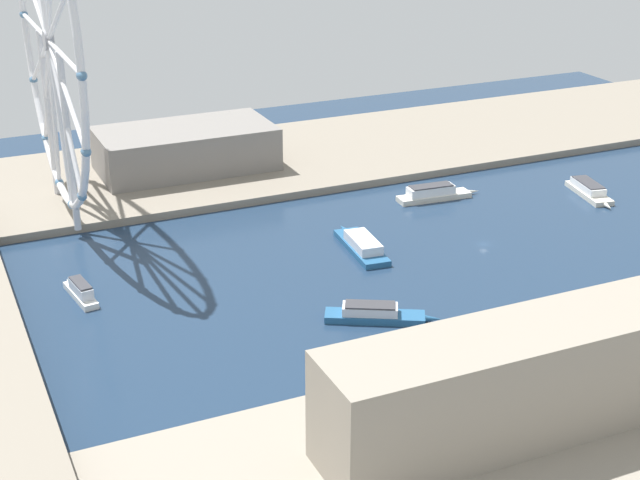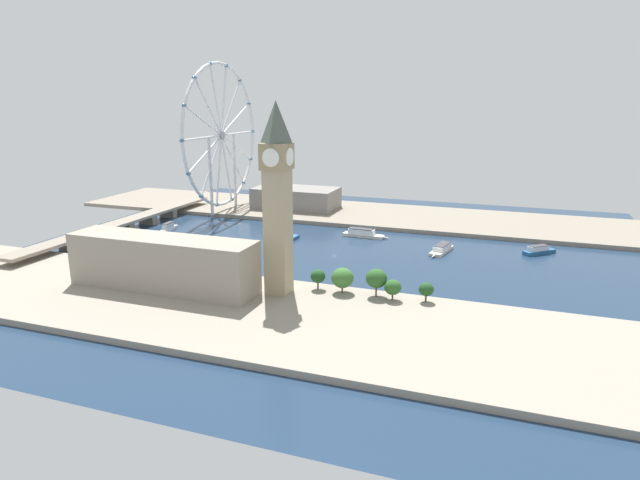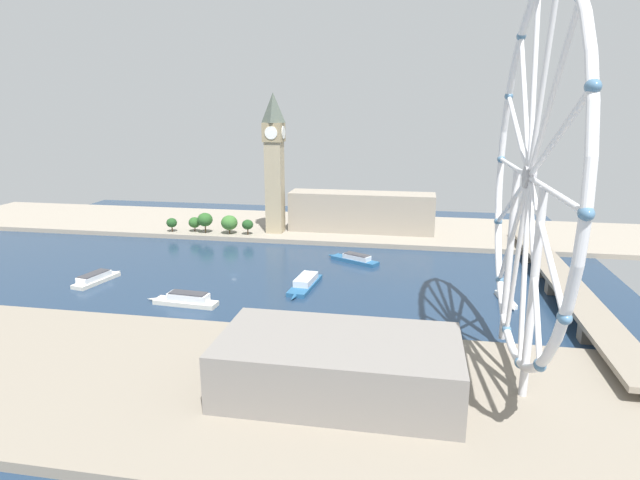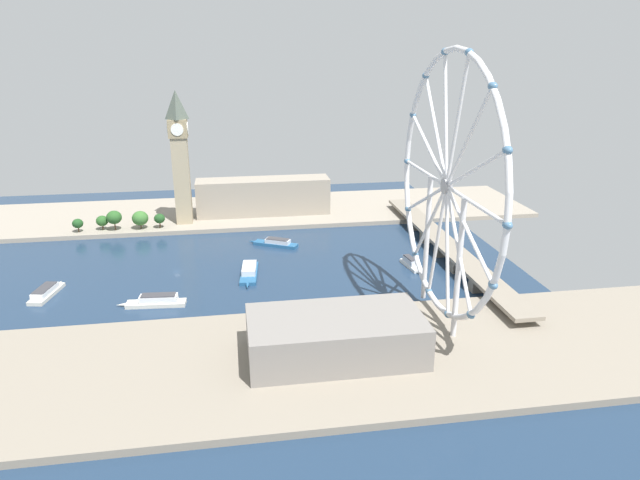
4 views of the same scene
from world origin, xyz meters
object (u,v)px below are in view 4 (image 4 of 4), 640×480
at_px(tour_boat_1, 249,271).
at_px(tour_boat_2, 410,263).
at_px(riverside_hall, 336,336).
at_px(parliament_block, 263,196).
at_px(river_bridge, 446,246).
at_px(clock_tower, 180,156).
at_px(tour_boat_0, 46,292).
at_px(tour_boat_3, 156,301).
at_px(ferris_wheel, 446,187).
at_px(tour_boat_4, 276,243).

height_order(tour_boat_1, tour_boat_2, tour_boat_2).
bearing_deg(riverside_hall, tour_boat_2, 146.93).
bearing_deg(parliament_block, tour_boat_1, -7.98).
bearing_deg(parliament_block, riverside_hall, 4.12).
xyz_separation_m(riverside_hall, river_bridge, (-111.04, 89.44, -5.38)).
relative_size(clock_tower, parliament_block, 0.94).
xyz_separation_m(tour_boat_0, tour_boat_3, (20.89, 57.55, 0.27)).
bearing_deg(parliament_block, tour_boat_0, -44.16).
bearing_deg(river_bridge, tour_boat_2, -60.70).
bearing_deg(ferris_wheel, parliament_block, -159.35).
bearing_deg(tour_boat_2, river_bridge, 111.40).
relative_size(tour_boat_1, tour_boat_4, 1.16).
height_order(tour_boat_2, tour_boat_4, tour_boat_2).
height_order(parliament_block, tour_boat_3, parliament_block).
distance_m(ferris_wheel, tour_boat_1, 126.66).
xyz_separation_m(parliament_block, ferris_wheel, (182.88, 68.93, 48.21)).
distance_m(ferris_wheel, tour_boat_3, 150.50).
bearing_deg(river_bridge, tour_boat_1, -84.21).
height_order(riverside_hall, tour_boat_0, riverside_hall).
bearing_deg(tour_boat_4, tour_boat_3, 78.29).
bearing_deg(clock_tower, ferris_wheel, 36.62).
relative_size(river_bridge, tour_boat_3, 6.00).
xyz_separation_m(parliament_block, riverside_hall, (211.02, 15.19, -4.53)).
bearing_deg(tour_boat_2, tour_boat_0, -95.34).
distance_m(tour_boat_0, tour_boat_1, 105.36).
bearing_deg(tour_boat_2, clock_tower, -134.94).
bearing_deg(tour_boat_1, river_bridge, 101.35).
bearing_deg(tour_boat_3, ferris_wheel, 168.11).
bearing_deg(tour_boat_1, tour_boat_2, 93.76).
bearing_deg(tour_boat_0, tour_boat_4, -53.48).
bearing_deg(tour_boat_1, riverside_hall, 22.94).
bearing_deg(tour_boat_4, ferris_wheel, 147.56).
height_order(tour_boat_1, tour_boat_3, tour_boat_3).
relative_size(ferris_wheel, tour_boat_2, 5.12).
relative_size(parliament_block, tour_boat_4, 3.06).
relative_size(tour_boat_2, tour_boat_4, 0.74).
distance_m(riverside_hall, tour_boat_1, 103.99).
bearing_deg(tour_boat_1, tour_boat_4, 163.27).
height_order(clock_tower, river_bridge, clock_tower).
bearing_deg(clock_tower, parliament_block, 103.61).
relative_size(riverside_hall, tour_boat_4, 2.21).
distance_m(riverside_hall, river_bridge, 142.68).
distance_m(clock_tower, ferris_wheel, 211.17).
height_order(tour_boat_3, tour_boat_4, tour_boat_3).
bearing_deg(ferris_wheel, river_bridge, 156.70).
height_order(parliament_block, tour_boat_1, parliament_block).
distance_m(tour_boat_0, tour_boat_3, 61.23).
distance_m(river_bridge, tour_boat_1, 121.05).
height_order(tour_boat_0, tour_boat_4, tour_boat_4).
relative_size(clock_tower, tour_boat_2, 3.91).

